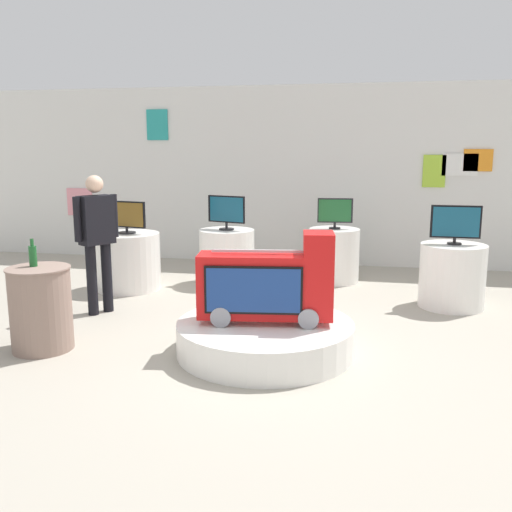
{
  "coord_description": "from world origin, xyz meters",
  "views": [
    {
      "loc": [
        0.98,
        -5.02,
        1.91
      ],
      "look_at": [
        -0.07,
        0.33,
        0.87
      ],
      "focal_mm": 39.34,
      "sensor_mm": 36.0,
      "label": 1
    }
  ],
  "objects_px": {
    "novelty_firetruck_tv": "(268,286)",
    "display_pedestal_center_rear": "(128,261)",
    "shopper_browsing_near_truck": "(97,234)",
    "display_pedestal_right_rear": "(452,276)",
    "tv_on_left_rear": "(335,212)",
    "bottle_on_side_table": "(33,255)",
    "tv_on_far_right": "(226,211)",
    "tv_on_center_rear": "(126,216)",
    "side_table_round": "(41,308)",
    "tv_on_right_rear": "(456,223)",
    "display_pedestal_left_rear": "(334,255)",
    "main_display_pedestal": "(265,337)",
    "display_pedestal_far_right": "(227,256)"
  },
  "relations": [
    {
      "from": "display_pedestal_far_right",
      "to": "bottle_on_side_table",
      "type": "bearing_deg",
      "value": -111.26
    },
    {
      "from": "display_pedestal_right_rear",
      "to": "shopper_browsing_near_truck",
      "type": "xyz_separation_m",
      "value": [
        -4.1,
        -1.08,
        0.56
      ]
    },
    {
      "from": "display_pedestal_center_rear",
      "to": "display_pedestal_right_rear",
      "type": "height_order",
      "value": "same"
    },
    {
      "from": "display_pedestal_left_rear",
      "to": "tv_on_center_rear",
      "type": "bearing_deg",
      "value": -160.0
    },
    {
      "from": "novelty_firetruck_tv",
      "to": "tv_on_center_rear",
      "type": "relative_size",
      "value": 2.19
    },
    {
      "from": "display_pedestal_right_rear",
      "to": "tv_on_right_rear",
      "type": "bearing_deg",
      "value": -89.27
    },
    {
      "from": "side_table_round",
      "to": "shopper_browsing_near_truck",
      "type": "bearing_deg",
      "value": 90.68
    },
    {
      "from": "tv_on_right_rear",
      "to": "bottle_on_side_table",
      "type": "relative_size",
      "value": 2.19
    },
    {
      "from": "novelty_firetruck_tv",
      "to": "display_pedestal_left_rear",
      "type": "relative_size",
      "value": 1.65
    },
    {
      "from": "novelty_firetruck_tv",
      "to": "display_pedestal_center_rear",
      "type": "xyz_separation_m",
      "value": [
        -2.32,
        2.08,
        -0.27
      ]
    },
    {
      "from": "tv_on_center_rear",
      "to": "display_pedestal_center_rear",
      "type": "bearing_deg",
      "value": 101.49
    },
    {
      "from": "tv_on_center_rear",
      "to": "tv_on_far_right",
      "type": "height_order",
      "value": "tv_on_far_right"
    },
    {
      "from": "display_pedestal_center_rear",
      "to": "side_table_round",
      "type": "height_order",
      "value": "side_table_round"
    },
    {
      "from": "display_pedestal_right_rear",
      "to": "main_display_pedestal",
      "type": "bearing_deg",
      "value": -134.33
    },
    {
      "from": "tv_on_left_rear",
      "to": "display_pedestal_far_right",
      "type": "height_order",
      "value": "tv_on_left_rear"
    },
    {
      "from": "tv_on_left_rear",
      "to": "tv_on_center_rear",
      "type": "bearing_deg",
      "value": -160.08
    },
    {
      "from": "display_pedestal_left_rear",
      "to": "tv_on_right_rear",
      "type": "height_order",
      "value": "tv_on_right_rear"
    },
    {
      "from": "tv_on_right_rear",
      "to": "display_pedestal_far_right",
      "type": "relative_size",
      "value": 0.74
    },
    {
      "from": "novelty_firetruck_tv",
      "to": "main_display_pedestal",
      "type": "bearing_deg",
      "value": 172.54
    },
    {
      "from": "bottle_on_side_table",
      "to": "shopper_browsing_near_truck",
      "type": "bearing_deg",
      "value": 87.46
    },
    {
      "from": "display_pedestal_left_rear",
      "to": "display_pedestal_right_rear",
      "type": "relative_size",
      "value": 1.0
    },
    {
      "from": "shopper_browsing_near_truck",
      "to": "display_pedestal_right_rear",
      "type": "bearing_deg",
      "value": 14.75
    },
    {
      "from": "display_pedestal_far_right",
      "to": "display_pedestal_left_rear",
      "type": "bearing_deg",
      "value": 14.87
    },
    {
      "from": "display_pedestal_right_rear",
      "to": "tv_on_left_rear",
      "type": "bearing_deg",
      "value": 144.41
    },
    {
      "from": "display_pedestal_left_rear",
      "to": "tv_on_left_rear",
      "type": "height_order",
      "value": "tv_on_left_rear"
    },
    {
      "from": "tv_on_center_rear",
      "to": "display_pedestal_far_right",
      "type": "xyz_separation_m",
      "value": [
        1.25,
        0.6,
        -0.62
      ]
    },
    {
      "from": "display_pedestal_right_rear",
      "to": "tv_on_right_rear",
      "type": "xyz_separation_m",
      "value": [
        0.0,
        -0.0,
        0.65
      ]
    },
    {
      "from": "tv_on_right_rear",
      "to": "main_display_pedestal",
      "type": "bearing_deg",
      "value": -134.39
    },
    {
      "from": "display_pedestal_center_rear",
      "to": "tv_on_center_rear",
      "type": "height_order",
      "value": "tv_on_center_rear"
    },
    {
      "from": "main_display_pedestal",
      "to": "tv_on_left_rear",
      "type": "xyz_separation_m",
      "value": [
        0.46,
        3.07,
        0.87
      ]
    },
    {
      "from": "main_display_pedestal",
      "to": "tv_on_center_rear",
      "type": "relative_size",
      "value": 2.85
    },
    {
      "from": "tv_on_right_rear",
      "to": "side_table_round",
      "type": "height_order",
      "value": "tv_on_right_rear"
    },
    {
      "from": "tv_on_center_rear",
      "to": "side_table_round",
      "type": "relative_size",
      "value": 0.73
    },
    {
      "from": "main_display_pedestal",
      "to": "tv_on_right_rear",
      "type": "distance_m",
      "value": 2.93
    },
    {
      "from": "display_pedestal_left_rear",
      "to": "bottle_on_side_table",
      "type": "height_order",
      "value": "bottle_on_side_table"
    },
    {
      "from": "novelty_firetruck_tv",
      "to": "display_pedestal_right_rear",
      "type": "height_order",
      "value": "novelty_firetruck_tv"
    },
    {
      "from": "tv_on_left_rear",
      "to": "shopper_browsing_near_truck",
      "type": "distance_m",
      "value": 3.38
    },
    {
      "from": "display_pedestal_left_rear",
      "to": "tv_on_far_right",
      "type": "height_order",
      "value": "tv_on_far_right"
    },
    {
      "from": "display_pedestal_right_rear",
      "to": "tv_on_far_right",
      "type": "xyz_separation_m",
      "value": [
        -3.0,
        0.67,
        0.66
      ]
    },
    {
      "from": "novelty_firetruck_tv",
      "to": "display_pedestal_far_right",
      "type": "bearing_deg",
      "value": 111.78
    },
    {
      "from": "tv_on_far_right",
      "to": "bottle_on_side_table",
      "type": "bearing_deg",
      "value": -111.31
    },
    {
      "from": "tv_on_center_rear",
      "to": "novelty_firetruck_tv",
      "type": "bearing_deg",
      "value": -41.86
    },
    {
      "from": "tv_on_right_rear",
      "to": "bottle_on_side_table",
      "type": "distance_m",
      "value": 4.74
    },
    {
      "from": "tv_on_center_rear",
      "to": "display_pedestal_right_rear",
      "type": "bearing_deg",
      "value": -0.98
    },
    {
      "from": "bottle_on_side_table",
      "to": "shopper_browsing_near_truck",
      "type": "distance_m",
      "value": 1.21
    },
    {
      "from": "display_pedestal_center_rear",
      "to": "display_pedestal_right_rear",
      "type": "xyz_separation_m",
      "value": [
        4.25,
        -0.08,
        0.0
      ]
    },
    {
      "from": "side_table_round",
      "to": "bottle_on_side_table",
      "type": "relative_size",
      "value": 3.03
    },
    {
      "from": "tv_on_far_right",
      "to": "tv_on_center_rear",
      "type": "bearing_deg",
      "value": -154.42
    },
    {
      "from": "tv_on_left_rear",
      "to": "bottle_on_side_table",
      "type": "relative_size",
      "value": 1.88
    },
    {
      "from": "display_pedestal_center_rear",
      "to": "bottle_on_side_table",
      "type": "xyz_separation_m",
      "value": [
        0.1,
        -2.36,
        0.53
      ]
    }
  ]
}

